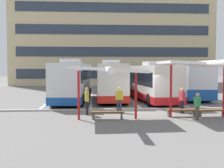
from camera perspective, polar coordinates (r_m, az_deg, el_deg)
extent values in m
plane|color=slate|center=(19.47, 6.58, -5.53)|extent=(160.00, 160.00, 0.00)
cube|color=#D1BC8C|center=(54.87, -0.20, 11.59)|extent=(34.67, 15.45, 21.71)
cube|color=#2D3847|center=(46.57, 0.43, 2.11)|extent=(31.90, 0.08, 1.59)
cube|color=#2D3847|center=(46.64, 0.43, 6.56)|extent=(31.90, 0.08, 1.59)
cube|color=#2D3847|center=(46.98, 0.43, 10.97)|extent=(31.90, 0.08, 1.59)
cube|color=#2D3847|center=(47.59, 0.43, 15.29)|extent=(31.90, 0.08, 1.59)
cube|color=silver|center=(25.07, -7.91, 0.59)|extent=(3.15, 10.20, 3.06)
cube|color=#194C9E|center=(25.16, -7.89, -2.22)|extent=(3.19, 10.24, 0.59)
cube|color=black|center=(25.05, -7.92, 1.72)|extent=(3.12, 9.40, 0.96)
cube|color=black|center=(30.00, -6.56, 1.75)|extent=(2.13, 0.24, 1.83)
cube|color=silver|center=(23.80, -8.38, 4.55)|extent=(1.61, 2.30, 0.36)
cylinder|color=black|center=(28.70, -9.11, -1.68)|extent=(0.37, 1.02, 1.00)
cylinder|color=black|center=(28.43, -4.69, -1.70)|extent=(0.37, 1.02, 1.00)
cylinder|color=black|center=(22.01, -12.03, -3.24)|extent=(0.37, 1.02, 1.00)
cylinder|color=black|center=(21.65, -6.26, -3.30)|extent=(0.37, 1.02, 1.00)
cube|color=silver|center=(26.99, -0.34, 0.79)|extent=(2.68, 11.71, 3.04)
cube|color=red|center=(27.08, -0.34, -1.81)|extent=(2.72, 11.75, 0.57)
cube|color=black|center=(26.98, -0.34, 1.72)|extent=(2.70, 10.78, 1.07)
cube|color=black|center=(32.78, -0.78, 1.88)|extent=(2.17, 0.12, 1.82)
cube|color=silver|center=(25.51, -0.20, 4.46)|extent=(1.52, 2.23, 0.36)
cylinder|color=black|center=(31.27, -2.75, -1.23)|extent=(0.32, 1.01, 1.00)
cylinder|color=black|center=(31.36, 1.39, -1.22)|extent=(0.32, 1.01, 1.00)
cylinder|color=black|center=(22.84, -2.72, -2.93)|extent=(0.32, 1.01, 1.00)
cylinder|color=black|center=(22.96, 2.95, -2.90)|extent=(0.32, 1.01, 1.00)
cube|color=silver|center=(26.18, 7.47, 0.53)|extent=(3.25, 11.87, 2.90)
cube|color=red|center=(26.26, 7.46, -2.00)|extent=(3.29, 11.92, 0.58)
cube|color=black|center=(26.16, 7.48, 1.28)|extent=(3.21, 10.94, 1.11)
cube|color=black|center=(31.82, 4.67, 1.67)|extent=(2.12, 0.23, 1.74)
cube|color=silver|center=(24.74, 8.41, 4.13)|extent=(1.60, 2.30, 0.36)
cylinder|color=black|center=(30.14, 3.26, -1.41)|extent=(0.37, 1.02, 1.00)
cylinder|color=black|center=(30.65, 7.31, -1.35)|extent=(0.37, 1.02, 1.00)
cylinder|color=black|center=(21.88, 7.65, -3.23)|extent=(0.37, 1.02, 1.00)
cylinder|color=black|center=(22.58, 13.06, -3.09)|extent=(0.37, 1.02, 1.00)
cube|color=silver|center=(29.27, 13.96, 0.73)|extent=(2.49, 11.18, 2.87)
cube|color=#194C9E|center=(29.33, 13.93, -1.18)|extent=(2.53, 11.22, 0.91)
cube|color=black|center=(29.25, 13.97, 1.53)|extent=(2.52, 10.29, 0.95)
cube|color=black|center=(34.58, 11.11, 1.72)|extent=(2.16, 0.09, 1.72)
cube|color=silver|center=(27.91, 14.89, 3.90)|extent=(1.48, 2.20, 0.36)
cylinder|color=black|center=(32.86, 9.90, -1.06)|extent=(0.30, 1.00, 1.00)
cylinder|color=black|center=(33.47, 13.65, -1.02)|extent=(0.30, 1.00, 1.00)
cylinder|color=black|center=(25.22, 14.28, -2.44)|extent=(0.30, 1.00, 1.00)
cylinder|color=black|center=(26.02, 19.01, -2.34)|extent=(0.30, 1.00, 1.00)
cube|color=white|center=(26.92, -12.15, -3.11)|extent=(0.16, 14.00, 0.01)
cube|color=white|center=(26.64, -4.26, -3.11)|extent=(0.16, 14.00, 0.01)
cube|color=white|center=(26.87, 3.64, -3.05)|extent=(0.16, 14.00, 0.01)
cube|color=white|center=(27.60, 11.27, -2.94)|extent=(0.16, 14.00, 0.01)
cube|color=white|center=(28.78, 18.38, -2.79)|extent=(0.16, 14.00, 0.01)
cylinder|color=red|center=(16.22, -6.80, -2.30)|extent=(0.14, 0.14, 2.82)
cylinder|color=red|center=(16.39, 4.88, -2.23)|extent=(0.14, 0.14, 2.82)
cube|color=white|center=(16.14, -0.93, 2.99)|extent=(4.32, 3.12, 0.40)
cylinder|color=white|center=(14.74, -0.65, 2.84)|extent=(0.36, 4.32, 0.36)
cube|color=brown|center=(16.37, -0.93, -5.78)|extent=(1.97, 0.61, 0.10)
cube|color=#4C4C51|center=(16.47, -3.80, -6.53)|extent=(0.15, 0.35, 0.35)
cube|color=#4C4C51|center=(16.39, 1.95, -6.57)|extent=(0.15, 0.35, 0.35)
cylinder|color=red|center=(17.25, 11.88, -1.45)|extent=(0.14, 0.14, 3.15)
cylinder|color=red|center=(18.42, 21.80, -1.31)|extent=(0.14, 0.14, 3.15)
cube|color=white|center=(17.71, 17.10, 3.97)|extent=(4.30, 3.33, 0.32)
cylinder|color=white|center=(16.31, 19.01, 3.89)|extent=(0.36, 4.30, 0.36)
cube|color=brown|center=(17.76, 14.03, -5.16)|extent=(1.89, 0.42, 0.10)
cube|color=#4C4C51|center=(17.57, 11.53, -5.96)|extent=(0.12, 0.34, 0.35)
cube|color=#4C4C51|center=(18.05, 16.43, -5.78)|extent=(0.12, 0.34, 0.35)
cube|color=brown|center=(18.22, 19.62, -5.04)|extent=(1.93, 0.57, 0.10)
cube|color=#4C4C51|center=(17.89, 17.33, -5.88)|extent=(0.15, 0.34, 0.35)
cube|color=#4C4C51|center=(18.65, 21.78, -5.60)|extent=(0.15, 0.34, 0.35)
cube|color=#ADADA8|center=(20.00, 6.29, -5.12)|extent=(44.00, 0.24, 0.12)
cylinder|color=brown|center=(17.06, 17.05, -5.61)|extent=(0.14, 0.14, 0.77)
cylinder|color=brown|center=(16.92, 16.81, -5.68)|extent=(0.14, 0.14, 0.77)
cube|color=#338C4C|center=(16.90, 16.97, -3.40)|extent=(0.48, 0.46, 0.58)
sphere|color=beige|center=(16.86, 17.00, -2.07)|extent=(0.21, 0.21, 0.21)
cylinder|color=black|center=(17.82, -5.09, -4.93)|extent=(0.14, 0.14, 0.87)
cylinder|color=black|center=(17.99, -5.14, -4.85)|extent=(0.14, 0.14, 0.87)
cube|color=gold|center=(17.81, -5.13, -2.47)|extent=(0.28, 0.53, 0.65)
sphere|color=tan|center=(17.77, -5.14, -1.05)|extent=(0.24, 0.24, 0.24)
cylinder|color=#33384C|center=(18.92, 1.75, -4.49)|extent=(0.14, 0.14, 0.84)
cylinder|color=#33384C|center=(18.94, 1.23, -4.48)|extent=(0.14, 0.14, 0.84)
cube|color=gold|center=(18.84, 1.49, -2.28)|extent=(0.52, 0.32, 0.63)
sphere|color=beige|center=(18.80, 1.50, -0.98)|extent=(0.23, 0.23, 0.23)
cylinder|color=black|center=(19.21, 13.91, -4.49)|extent=(0.14, 0.14, 0.82)
cylinder|color=black|center=(19.06, 14.17, -4.55)|extent=(0.14, 0.14, 0.82)
cube|color=#BF333F|center=(19.05, 14.07, -2.37)|extent=(0.32, 0.52, 0.62)
sphere|color=beige|center=(19.01, 14.09, -1.12)|extent=(0.22, 0.22, 0.22)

